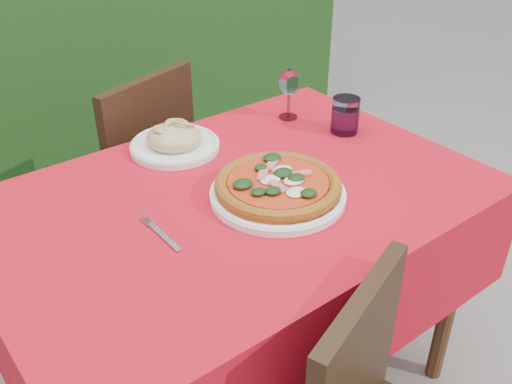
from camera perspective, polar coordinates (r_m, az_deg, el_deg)
hedge at (r=2.71m, az=-22.69°, el=16.83°), size 3.20×0.55×1.78m
dining_table at (r=1.53m, az=-1.75°, el=-4.91°), size 1.26×0.86×0.75m
chair_far at (r=2.07m, az=-11.95°, el=1.88°), size 0.49×0.49×0.88m
pizza_plate at (r=1.41m, az=2.20°, el=0.41°), size 0.39×0.39×0.06m
pasta_plate at (r=1.66m, az=-8.15°, el=5.08°), size 0.26×0.26×0.07m
water_glass at (r=1.76m, az=8.90°, el=7.43°), size 0.08×0.08×0.11m
wine_glass at (r=1.81m, az=3.33°, el=10.71°), size 0.07×0.07×0.16m
fork at (r=1.30m, az=-9.15°, el=-4.45°), size 0.02×0.18×0.00m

